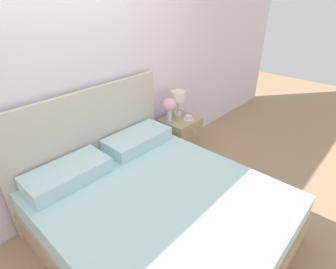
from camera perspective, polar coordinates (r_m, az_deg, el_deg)
The scene contains 7 objects.
ground_plane at distance 3.16m, azimuth -14.79°, elevation -11.64°, with size 12.00×12.00×0.00m, color tan.
wall_back at distance 2.61m, azimuth -19.28°, elevation 11.60°, with size 8.00×0.06×2.60m.
bed at distance 2.42m, azimuth -3.01°, elevation -16.17°, with size 1.75×1.96×1.20m.
nightstand at distance 3.49m, azimuth 2.57°, elevation -0.77°, with size 0.44×0.43×0.57m.
table_lamp at distance 3.35m, azimuth 2.20°, elevation 7.91°, with size 0.18×0.18×0.33m.
flower_vase at distance 3.22m, azimuth 0.31°, elevation 6.22°, with size 0.17×0.17×0.30m.
teacup at distance 3.34m, azimuth 4.46°, elevation 3.65°, with size 0.13×0.13×0.05m.
Camera 1 is at (-1.19, -2.14, 2.00)m, focal length 28.00 mm.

